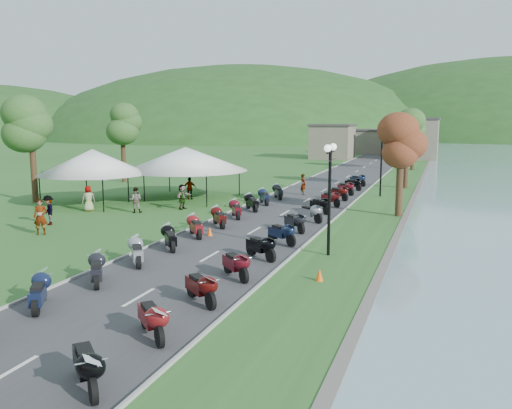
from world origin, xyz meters
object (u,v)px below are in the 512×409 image
(vendor_tent_main, at_px, (186,173))
(pedestrian_b, at_px, (136,213))
(pedestrian_a, at_px, (42,235))
(pedestrian_c, at_px, (49,225))

(vendor_tent_main, relative_size, pedestrian_b, 3.77)
(vendor_tent_main, height_order, pedestrian_a, vendor_tent_main)
(pedestrian_c, bearing_deg, pedestrian_a, -20.92)
(vendor_tent_main, bearing_deg, pedestrian_a, -95.33)
(vendor_tent_main, xyz_separation_m, pedestrian_a, (-1.36, -14.55, -2.00))
(vendor_tent_main, xyz_separation_m, pedestrian_c, (-2.82, -12.20, -2.00))
(vendor_tent_main, bearing_deg, pedestrian_b, -92.35)
(pedestrian_b, distance_m, pedestrian_c, 5.91)
(pedestrian_a, xyz_separation_m, pedestrian_b, (1.08, 7.69, 0.00))
(pedestrian_b, bearing_deg, pedestrian_a, 58.94)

